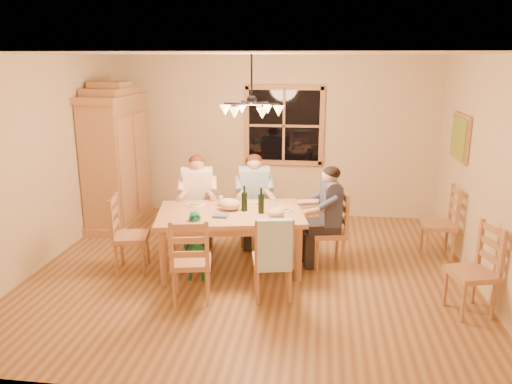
# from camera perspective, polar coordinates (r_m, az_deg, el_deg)

# --- Properties ---
(floor) EXTENTS (5.50, 5.50, 0.00)m
(floor) POSITION_cam_1_polar(r_m,az_deg,el_deg) (6.51, -0.46, -8.97)
(floor) COLOR brown
(floor) RESTS_ON ground
(ceiling) EXTENTS (5.50, 5.00, 0.02)m
(ceiling) POSITION_cam_1_polar(r_m,az_deg,el_deg) (5.94, -0.52, 15.54)
(ceiling) COLOR white
(ceiling) RESTS_ON wall_back
(wall_back) EXTENTS (5.50, 0.02, 2.70)m
(wall_back) POSITION_cam_1_polar(r_m,az_deg,el_deg) (8.52, 1.86, 6.30)
(wall_back) COLOR beige
(wall_back) RESTS_ON floor
(wall_left) EXTENTS (0.02, 5.00, 2.70)m
(wall_left) POSITION_cam_1_polar(r_m,az_deg,el_deg) (7.01, -23.39, 3.12)
(wall_left) COLOR beige
(wall_left) RESTS_ON floor
(wall_right) EXTENTS (0.02, 5.00, 2.70)m
(wall_right) POSITION_cam_1_polar(r_m,az_deg,el_deg) (6.32, 25.03, 1.76)
(wall_right) COLOR beige
(wall_right) RESTS_ON floor
(window) EXTENTS (1.30, 0.06, 1.30)m
(window) POSITION_cam_1_polar(r_m,az_deg,el_deg) (8.44, 3.21, 7.58)
(window) COLOR black
(window) RESTS_ON wall_back
(painting) EXTENTS (0.06, 0.78, 0.64)m
(painting) POSITION_cam_1_polar(r_m,az_deg,el_deg) (7.40, 22.30, 5.79)
(painting) COLOR #A87C48
(painting) RESTS_ON wall_right
(chandelier) EXTENTS (0.77, 0.68, 0.71)m
(chandelier) POSITION_cam_1_polar(r_m,az_deg,el_deg) (5.97, -0.50, 9.55)
(chandelier) COLOR black
(chandelier) RESTS_ON ceiling
(armoire) EXTENTS (0.66, 1.40, 2.30)m
(armoire) POSITION_cam_1_polar(r_m,az_deg,el_deg) (8.31, -15.68, 3.47)
(armoire) COLOR #A87C48
(armoire) RESTS_ON floor
(dining_table) EXTENTS (2.01, 1.45, 0.76)m
(dining_table) POSITION_cam_1_polar(r_m,az_deg,el_deg) (6.38, -2.93, -3.13)
(dining_table) COLOR #AF784D
(dining_table) RESTS_ON floor
(chair_far_left) EXTENTS (0.51, 0.50, 0.99)m
(chair_far_left) POSITION_cam_1_polar(r_m,az_deg,el_deg) (7.33, -6.58, -3.72)
(chair_far_left) COLOR #B07C4D
(chair_far_left) RESTS_ON floor
(chair_far_right) EXTENTS (0.51, 0.50, 0.99)m
(chair_far_right) POSITION_cam_1_polar(r_m,az_deg,el_deg) (7.33, -0.21, -3.62)
(chair_far_right) COLOR #B07C4D
(chair_far_right) RESTS_ON floor
(chair_near_left) EXTENTS (0.51, 0.50, 0.99)m
(chair_near_left) POSITION_cam_1_polar(r_m,az_deg,el_deg) (5.72, -7.39, -9.32)
(chair_near_left) COLOR #B07C4D
(chair_near_left) RESTS_ON floor
(chair_near_right) EXTENTS (0.51, 0.50, 0.99)m
(chair_near_right) POSITION_cam_1_polar(r_m,az_deg,el_deg) (5.73, 1.89, -9.14)
(chair_near_right) COLOR #B07C4D
(chair_near_right) RESTS_ON floor
(chair_end_left) EXTENTS (0.50, 0.51, 0.99)m
(chair_end_left) POSITION_cam_1_polar(r_m,az_deg,el_deg) (6.61, -14.02, -6.20)
(chair_end_left) COLOR #B07C4D
(chair_end_left) RESTS_ON floor
(chair_end_right) EXTENTS (0.50, 0.51, 0.99)m
(chair_end_right) POSITION_cam_1_polar(r_m,az_deg,el_deg) (6.64, 8.19, -5.81)
(chair_end_right) COLOR #B07C4D
(chair_end_right) RESTS_ON floor
(adult_woman) EXTENTS (0.45, 0.49, 0.87)m
(adult_woman) POSITION_cam_1_polar(r_m,az_deg,el_deg) (7.17, -6.71, 0.35)
(adult_woman) COLOR #F8E0C0
(adult_woman) RESTS_ON floor
(adult_plaid_man) EXTENTS (0.45, 0.49, 0.87)m
(adult_plaid_man) POSITION_cam_1_polar(r_m,az_deg,el_deg) (7.17, -0.22, 0.46)
(adult_plaid_man) COLOR #2D5C7C
(adult_plaid_man) RESTS_ON floor
(adult_slate_man) EXTENTS (0.49, 0.45, 0.87)m
(adult_slate_man) POSITION_cam_1_polar(r_m,az_deg,el_deg) (6.47, 8.37, -1.35)
(adult_slate_man) COLOR #383F5A
(adult_slate_man) RESTS_ON floor
(towel) EXTENTS (0.39, 0.17, 0.58)m
(towel) POSITION_cam_1_polar(r_m,az_deg,el_deg) (5.40, 2.12, -6.13)
(towel) COLOR #B6E5F6
(towel) RESTS_ON chair_near_right
(wine_bottle_a) EXTENTS (0.08, 0.08, 0.33)m
(wine_bottle_a) POSITION_cam_1_polar(r_m,az_deg,el_deg) (6.34, -1.34, -0.74)
(wine_bottle_a) COLOR black
(wine_bottle_a) RESTS_ON dining_table
(wine_bottle_b) EXTENTS (0.08, 0.08, 0.33)m
(wine_bottle_b) POSITION_cam_1_polar(r_m,az_deg,el_deg) (6.24, 0.59, -0.98)
(wine_bottle_b) COLOR black
(wine_bottle_b) RESTS_ON dining_table
(plate_woman) EXTENTS (0.26, 0.26, 0.02)m
(plate_woman) POSITION_cam_1_polar(r_m,az_deg,el_deg) (6.67, -6.92, -1.43)
(plate_woman) COLOR white
(plate_woman) RESTS_ON dining_table
(plate_plaid) EXTENTS (0.26, 0.26, 0.02)m
(plate_plaid) POSITION_cam_1_polar(r_m,az_deg,el_deg) (6.65, -0.29, -1.37)
(plate_plaid) COLOR white
(plate_plaid) RESTS_ON dining_table
(plate_slate) EXTENTS (0.26, 0.26, 0.02)m
(plate_slate) POSITION_cam_1_polar(r_m,az_deg,el_deg) (6.42, 3.06, -2.01)
(plate_slate) COLOR white
(plate_slate) RESTS_ON dining_table
(wine_glass_a) EXTENTS (0.06, 0.06, 0.14)m
(wine_glass_a) POSITION_cam_1_polar(r_m,az_deg,el_deg) (6.57, -4.06, -1.06)
(wine_glass_a) COLOR silver
(wine_glass_a) RESTS_ON dining_table
(wine_glass_b) EXTENTS (0.06, 0.06, 0.14)m
(wine_glass_b) POSITION_cam_1_polar(r_m,az_deg,el_deg) (6.49, 1.97, -1.22)
(wine_glass_b) COLOR silver
(wine_glass_b) RESTS_ON dining_table
(cap) EXTENTS (0.20, 0.20, 0.11)m
(cap) POSITION_cam_1_polar(r_m,az_deg,el_deg) (6.11, 2.29, -2.44)
(cap) COLOR tan
(cap) RESTS_ON dining_table
(napkin) EXTENTS (0.20, 0.17, 0.03)m
(napkin) POSITION_cam_1_polar(r_m,az_deg,el_deg) (6.16, -4.09, -2.72)
(napkin) COLOR slate
(napkin) RESTS_ON dining_table
(cloth_bundle) EXTENTS (0.28, 0.22, 0.15)m
(cloth_bundle) POSITION_cam_1_polar(r_m,az_deg,el_deg) (6.40, -3.07, -1.42)
(cloth_bundle) COLOR tan
(cloth_bundle) RESTS_ON dining_table
(child) EXTENTS (0.34, 0.24, 0.87)m
(child) POSITION_cam_1_polar(r_m,az_deg,el_deg) (6.15, -6.85, -6.17)
(child) COLOR #1A7759
(child) RESTS_ON floor
(chair_spare_front) EXTENTS (0.53, 0.54, 0.99)m
(chair_spare_front) POSITION_cam_1_polar(r_m,az_deg,el_deg) (5.86, 23.24, -9.89)
(chair_spare_front) COLOR #B07C4D
(chair_spare_front) RESTS_ON floor
(chair_spare_back) EXTENTS (0.43, 0.45, 0.99)m
(chair_spare_back) POSITION_cam_1_polar(r_m,az_deg,el_deg) (7.30, 19.98, -4.64)
(chair_spare_back) COLOR #B07C4D
(chair_spare_back) RESTS_ON floor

